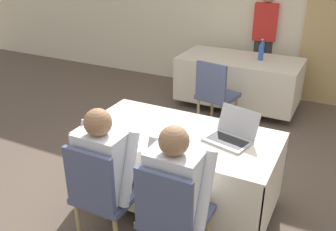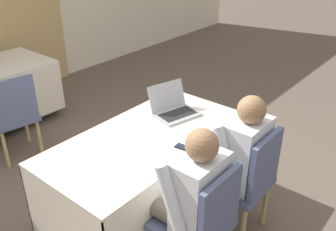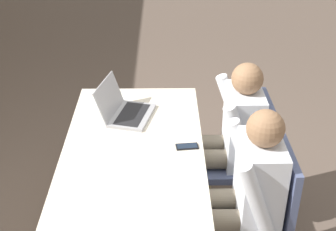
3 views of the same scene
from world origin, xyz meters
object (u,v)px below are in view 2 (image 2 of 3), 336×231
chair_near_right (247,179)px  person_white_shirt (237,156)px  person_checkered_shirt (189,195)px  chair_far_spare (14,114)px  cell_phone (184,148)px  chair_near_left (202,222)px  laptop (174,109)px

chair_near_right → person_white_shirt: 0.19m
person_checkered_shirt → person_white_shirt: same height
chair_far_spare → person_checkered_shirt: size_ratio=0.78×
cell_phone → person_white_shirt: 0.40m
chair_near_left → person_checkered_shirt: size_ratio=0.78×
chair_near_right → cell_phone: bearing=-58.5°
laptop → person_white_shirt: (-0.14, -0.70, -0.11)m
chair_far_spare → person_white_shirt: size_ratio=0.78×
laptop → chair_near_right: 0.86m
chair_near_left → person_checkered_shirt: bearing=-90.0°
chair_near_left → chair_far_spare: (0.04, 2.31, 0.00)m
laptop → person_white_shirt: person_white_shirt is taller
chair_near_left → person_white_shirt: 0.62m
chair_near_right → person_checkered_shirt: bearing=-10.0°
person_white_shirt → laptop: bearing=-100.9°
cell_phone → laptop: bearing=40.1°
person_white_shirt → cell_phone: bearing=-50.5°
laptop → cell_phone: laptop is taller
chair_near_left → person_checkered_shirt: person_checkered_shirt is taller
cell_phone → chair_near_left: size_ratio=0.16×
cell_phone → person_checkered_shirt: 0.46m
laptop → chair_near_left: 1.11m
cell_phone → chair_far_spare: chair_far_spare is taller
person_checkered_shirt → laptop: bearing=-135.8°
cell_phone → chair_far_spare: (-0.29, 1.91, -0.23)m
cell_phone → chair_far_spare: size_ratio=0.16×
chair_near_left → person_white_shirt: (0.59, 0.10, 0.16)m
laptop → chair_near_left: size_ratio=0.47×
cell_phone → chair_far_spare: bearing=92.6°
chair_near_left → chair_far_spare: bearing=-91.1°
cell_phone → chair_near_left: chair_near_left is taller
laptop → person_checkered_shirt: 1.01m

